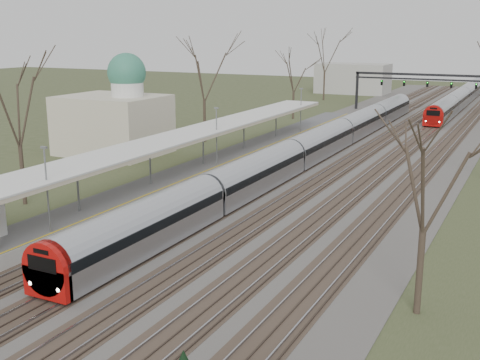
% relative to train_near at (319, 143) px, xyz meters
% --- Properties ---
extents(track_bed, '(24.00, 160.00, 0.22)m').
position_rel_train_near_xyz_m(track_bed, '(2.76, 9.44, -1.42)').
color(track_bed, '#474442').
rests_on(track_bed, ground).
extents(platform, '(3.50, 69.00, 1.00)m').
position_rel_train_near_xyz_m(platform, '(-6.55, -8.06, -0.98)').
color(platform, '#9E9B93').
rests_on(platform, ground).
extents(canopy, '(4.10, 50.00, 3.11)m').
position_rel_train_near_xyz_m(canopy, '(-6.55, -12.57, 2.45)').
color(canopy, slate).
rests_on(canopy, platform).
extents(dome_building, '(10.00, 8.00, 10.30)m').
position_rel_train_near_xyz_m(dome_building, '(-19.21, -7.56, 2.24)').
color(dome_building, beige).
rests_on(dome_building, ground).
extents(signal_gantry, '(21.00, 0.59, 6.08)m').
position_rel_train_near_xyz_m(signal_gantry, '(2.79, 39.43, 3.43)').
color(signal_gantry, black).
rests_on(signal_gantry, ground).
extents(tree_west_near, '(5.00, 5.00, 10.30)m').
position_rel_train_near_xyz_m(tree_west_near, '(-13.50, -25.56, 5.81)').
color(tree_west_near, '#2D231C').
rests_on(tree_west_near, ground).
extents(tree_west_far, '(5.50, 5.50, 11.33)m').
position_rel_train_near_xyz_m(tree_west_far, '(-14.50, 2.44, 6.54)').
color(tree_west_far, '#2D231C').
rests_on(tree_west_far, ground).
extents(tree_east_near, '(4.50, 4.50, 9.27)m').
position_rel_train_near_xyz_m(tree_east_near, '(15.50, -30.56, 5.08)').
color(tree_east_near, '#2D231C').
rests_on(tree_east_near, ground).
extents(train_near, '(2.62, 75.21, 3.05)m').
position_rel_train_near_xyz_m(train_near, '(0.00, 0.00, 0.00)').
color(train_near, '#A6A9B1').
rests_on(train_near, ground).
extents(train_far, '(2.62, 75.21, 3.05)m').
position_rel_train_near_xyz_m(train_far, '(7.00, 61.75, 0.00)').
color(train_far, '#A6A9B1').
rests_on(train_far, ground).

